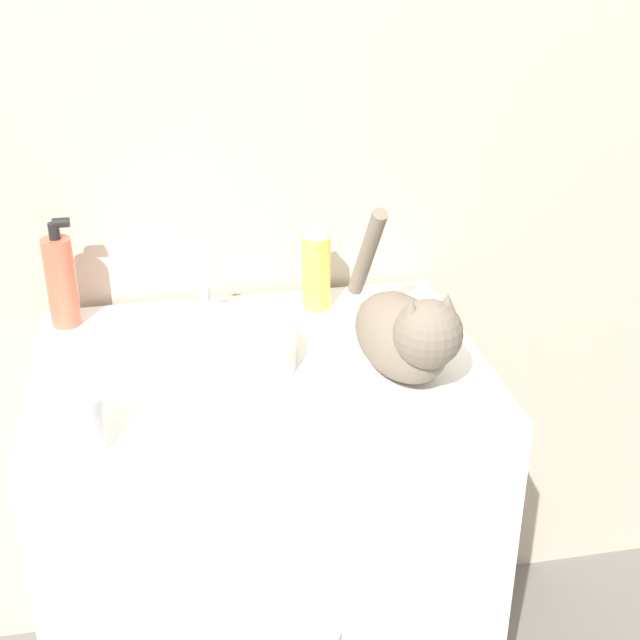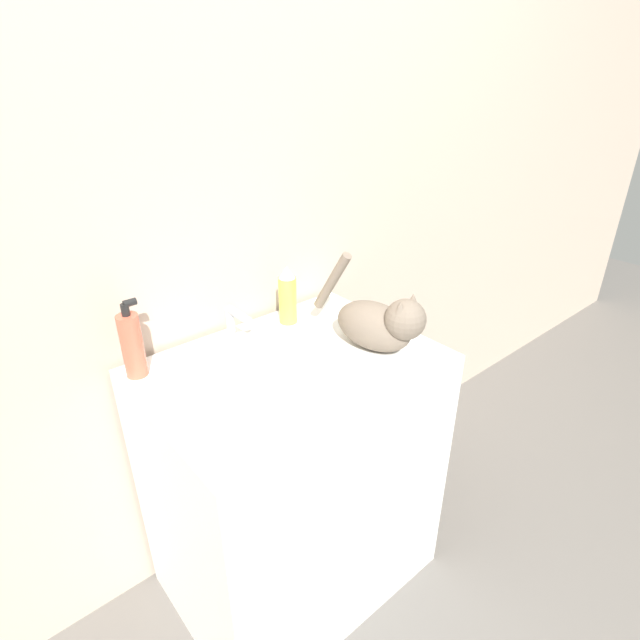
# 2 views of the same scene
# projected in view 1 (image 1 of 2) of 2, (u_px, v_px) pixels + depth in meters

# --- Properties ---
(wall_back) EXTENTS (6.00, 0.05, 2.50)m
(wall_back) POSITION_uv_depth(u_px,v_px,m) (230.00, 77.00, 1.63)
(wall_back) COLOR #C6B29E
(wall_back) RESTS_ON ground_plane
(vanity_cabinet) EXTENTS (0.77, 0.57, 0.83)m
(vanity_cabinet) POSITION_uv_depth(u_px,v_px,m) (266.00, 549.00, 1.72)
(vanity_cabinet) COLOR white
(vanity_cabinet) RESTS_ON ground_plane
(sink_basin) EXTENTS (0.29, 0.29, 0.05)m
(sink_basin) POSITION_uv_depth(u_px,v_px,m) (212.00, 350.00, 1.51)
(sink_basin) COLOR silver
(sink_basin) RESTS_ON vanity_cabinet
(faucet) EXTENTS (0.20, 0.11, 0.14)m
(faucet) POSITION_uv_depth(u_px,v_px,m) (204.00, 297.00, 1.63)
(faucet) COLOR silver
(faucet) RESTS_ON vanity_cabinet
(cat) EXTENTS (0.17, 0.37, 0.25)m
(cat) POSITION_uv_depth(u_px,v_px,m) (406.00, 333.00, 1.45)
(cat) COLOR #7A6B5B
(cat) RESTS_ON vanity_cabinet
(soap_bottle) EXTENTS (0.06, 0.05, 0.21)m
(soap_bottle) POSITION_uv_depth(u_px,v_px,m) (61.00, 280.00, 1.62)
(soap_bottle) COLOR #EF6047
(soap_bottle) RESTS_ON vanity_cabinet
(spray_bottle) EXTENTS (0.05, 0.05, 0.18)m
(spray_bottle) POSITION_uv_depth(u_px,v_px,m) (316.00, 265.00, 1.69)
(spray_bottle) COLOR #EADB4C
(spray_bottle) RESTS_ON vanity_cabinet
(cup) EXTENTS (0.08, 0.08, 0.09)m
(cup) POSITION_uv_depth(u_px,v_px,m) (77.00, 422.00, 1.28)
(cup) COLOR white
(cup) RESTS_ON vanity_cabinet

